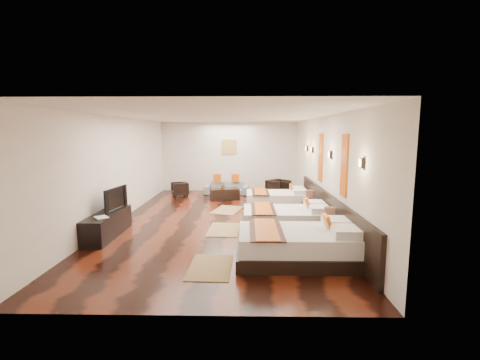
{
  "coord_description": "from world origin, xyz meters",
  "views": [
    {
      "loc": [
        0.7,
        -8.79,
        2.37
      ],
      "look_at": [
        0.53,
        0.12,
        1.1
      ],
      "focal_mm": 24.88,
      "sensor_mm": 36.0,
      "label": 1
    }
  ],
  "objects_px": {
    "nightstand_b": "(310,209)",
    "armchair_left": "(180,189)",
    "bed_near": "(300,244)",
    "sofa": "(226,188)",
    "tv": "(112,199)",
    "book": "(96,219)",
    "nightstand_a": "(329,232)",
    "tv_console": "(107,224)",
    "figurine": "(118,199)",
    "table_plant": "(223,185)",
    "armchair_right": "(278,188)",
    "coffee_table": "(225,194)",
    "bed_far": "(277,199)",
    "bed_mid": "(287,219)"
  },
  "relations": [
    {
      "from": "tv_console",
      "to": "book",
      "type": "height_order",
      "value": "book"
    },
    {
      "from": "bed_near",
      "to": "armchair_left",
      "type": "xyz_separation_m",
      "value": [
        -3.5,
        6.27,
        -0.03
      ]
    },
    {
      "from": "sofa",
      "to": "table_plant",
      "type": "relative_size",
      "value": 5.98
    },
    {
      "from": "nightstand_b",
      "to": "armchair_right",
      "type": "bearing_deg",
      "value": 99.72
    },
    {
      "from": "nightstand_a",
      "to": "nightstand_b",
      "type": "height_order",
      "value": "nightstand_a"
    },
    {
      "from": "nightstand_a",
      "to": "tv",
      "type": "distance_m",
      "value": 4.99
    },
    {
      "from": "tv",
      "to": "table_plant",
      "type": "bearing_deg",
      "value": -22.86
    },
    {
      "from": "tv_console",
      "to": "bed_far",
      "type": "bearing_deg",
      "value": 36.0
    },
    {
      "from": "bed_mid",
      "to": "bed_near",
      "type": "bearing_deg",
      "value": -89.94
    },
    {
      "from": "nightstand_a",
      "to": "figurine",
      "type": "relative_size",
      "value": 2.33
    },
    {
      "from": "bed_far",
      "to": "nightstand_a",
      "type": "height_order",
      "value": "nightstand_a"
    },
    {
      "from": "armchair_left",
      "to": "coffee_table",
      "type": "relative_size",
      "value": 0.58
    },
    {
      "from": "bed_far",
      "to": "tv_console",
      "type": "relative_size",
      "value": 1.11
    },
    {
      "from": "bed_near",
      "to": "sofa",
      "type": "bearing_deg",
      "value": 104.82
    },
    {
      "from": "tv_console",
      "to": "sofa",
      "type": "distance_m",
      "value": 5.84
    },
    {
      "from": "sofa",
      "to": "table_plant",
      "type": "xyz_separation_m",
      "value": [
        -0.05,
        -1.11,
        0.3
      ]
    },
    {
      "from": "bed_near",
      "to": "nightstand_b",
      "type": "bearing_deg",
      "value": 75.82
    },
    {
      "from": "nightstand_a",
      "to": "tv_console",
      "type": "xyz_separation_m",
      "value": [
        -4.95,
        0.57,
        -0.02
      ]
    },
    {
      "from": "nightstand_b",
      "to": "armchair_left",
      "type": "bearing_deg",
      "value": 142.0
    },
    {
      "from": "bed_near",
      "to": "figurine",
      "type": "relative_size",
      "value": 6.44
    },
    {
      "from": "sofa",
      "to": "armchair_left",
      "type": "xyz_separation_m",
      "value": [
        -1.73,
        -0.42,
        0.02
      ]
    },
    {
      "from": "figurine",
      "to": "bed_far",
      "type": "bearing_deg",
      "value": 29.16
    },
    {
      "from": "figurine",
      "to": "armchair_left",
      "type": "distance_m",
      "value": 4.27
    },
    {
      "from": "nightstand_b",
      "to": "book",
      "type": "bearing_deg",
      "value": -156.52
    },
    {
      "from": "bed_near",
      "to": "armchair_right",
      "type": "distance_m",
      "value": 6.18
    },
    {
      "from": "book",
      "to": "armchair_right",
      "type": "xyz_separation_m",
      "value": [
        4.39,
        5.37,
        -0.24
      ]
    },
    {
      "from": "bed_far",
      "to": "table_plant",
      "type": "distance_m",
      "value": 2.17
    },
    {
      "from": "book",
      "to": "coffee_table",
      "type": "xyz_separation_m",
      "value": [
        2.43,
        4.83,
        -0.37
      ]
    },
    {
      "from": "tv_console",
      "to": "armchair_left",
      "type": "bearing_deg",
      "value": 81.91
    },
    {
      "from": "nightstand_a",
      "to": "nightstand_b",
      "type": "xyz_separation_m",
      "value": [
        0.0,
        2.15,
        -0.01
      ]
    },
    {
      "from": "tv",
      "to": "table_plant",
      "type": "relative_size",
      "value": 3.44
    },
    {
      "from": "nightstand_a",
      "to": "tv_console",
      "type": "relative_size",
      "value": 0.46
    },
    {
      "from": "nightstand_a",
      "to": "table_plant",
      "type": "xyz_separation_m",
      "value": [
        -2.57,
        4.77,
        0.25
      ]
    },
    {
      "from": "tv",
      "to": "book",
      "type": "bearing_deg",
      "value": -176.05
    },
    {
      "from": "nightstand_a",
      "to": "armchair_right",
      "type": "distance_m",
      "value": 5.4
    },
    {
      "from": "bed_near",
      "to": "figurine",
      "type": "xyz_separation_m",
      "value": [
        -4.2,
        2.08,
        0.43
      ]
    },
    {
      "from": "bed_near",
      "to": "figurine",
      "type": "height_order",
      "value": "figurine"
    },
    {
      "from": "table_plant",
      "to": "bed_far",
      "type": "bearing_deg",
      "value": -32.37
    },
    {
      "from": "nightstand_a",
      "to": "coffee_table",
      "type": "xyz_separation_m",
      "value": [
        -2.51,
        4.83,
        -0.09
      ]
    },
    {
      "from": "sofa",
      "to": "nightstand_b",
      "type": "bearing_deg",
      "value": -51.81
    },
    {
      "from": "book",
      "to": "sofa",
      "type": "distance_m",
      "value": 6.37
    },
    {
      "from": "bed_near",
      "to": "nightstand_a",
      "type": "height_order",
      "value": "bed_near"
    },
    {
      "from": "sofa",
      "to": "coffee_table",
      "type": "bearing_deg",
      "value": -85.77
    },
    {
      "from": "figurine",
      "to": "tv_console",
      "type": "bearing_deg",
      "value": -90.0
    },
    {
      "from": "book",
      "to": "tv_console",
      "type": "bearing_deg",
      "value": 90.0
    },
    {
      "from": "tv",
      "to": "coffee_table",
      "type": "distance_m",
      "value": 4.73
    },
    {
      "from": "nightstand_a",
      "to": "tv",
      "type": "bearing_deg",
      "value": 170.76
    },
    {
      "from": "nightstand_a",
      "to": "armchair_right",
      "type": "relative_size",
      "value": 1.16
    },
    {
      "from": "bed_mid",
      "to": "sofa",
      "type": "xyz_separation_m",
      "value": [
        -1.77,
        4.8,
        -0.03
      ]
    },
    {
      "from": "figurine",
      "to": "table_plant",
      "type": "xyz_separation_m",
      "value": [
        2.38,
        3.49,
        -0.19
      ]
    }
  ]
}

